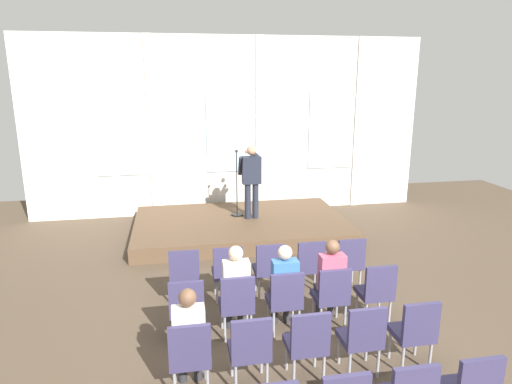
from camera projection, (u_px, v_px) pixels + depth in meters
ground_plane at (302, 372)px, 5.56m from camera, size 17.97×17.97×0.00m
rear_partition at (231, 127)px, 11.58m from camera, size 10.09×0.14×4.48m
stage_platform at (241, 226)px, 10.41m from camera, size 4.75×2.94×0.32m
speaker at (251, 177)px, 10.23m from camera, size 0.51×0.69×1.68m
mic_stand at (237, 201)px, 10.59m from camera, size 0.28×0.28×1.55m
chair_r0_c0 at (184, 273)px, 7.08m from camera, size 0.46×0.44×0.94m
chair_r0_c1 at (227, 269)px, 7.20m from camera, size 0.46×0.44×0.94m
chair_r0_c2 at (269, 266)px, 7.32m from camera, size 0.46×0.44×0.94m
chair_r0_c3 at (309, 263)px, 7.43m from camera, size 0.46×0.44×0.94m
chair_r0_c4 at (349, 260)px, 7.55m from camera, size 0.46×0.44×0.94m
chair_r1_c0 at (187, 306)px, 6.06m from camera, size 0.46×0.44×0.94m
chair_r1_c1 at (237, 302)px, 6.17m from camera, size 0.46×0.44×0.94m
audience_r1_c1 at (236, 286)px, 6.20m from camera, size 0.36×0.39×1.32m
chair_r1_c2 at (285, 297)px, 6.29m from camera, size 0.46×0.44×0.94m
audience_r1_c2 at (284, 283)px, 6.33m from camera, size 0.36×0.39×1.28m
chair_r1_c3 at (332, 293)px, 6.41m from camera, size 0.46×0.44×0.94m
audience_r1_c3 at (330, 278)px, 6.44m from camera, size 0.36×0.39×1.32m
chair_r1_c4 at (377, 289)px, 6.53m from camera, size 0.46×0.44×0.94m
chair_r2_c0 at (190, 353)px, 5.03m from camera, size 0.46×0.44×0.94m
audience_r2_c0 at (189, 335)px, 5.06m from camera, size 0.36×0.39×1.29m
chair_r2_c1 at (250, 347)px, 5.15m from camera, size 0.46×0.44×0.94m
chair_r2_c2 at (307, 341)px, 5.26m from camera, size 0.46×0.44×0.94m
chair_r2_c3 at (362, 335)px, 5.38m from camera, size 0.46×0.44×0.94m
chair_r2_c4 at (415, 330)px, 5.50m from camera, size 0.46×0.44×0.94m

